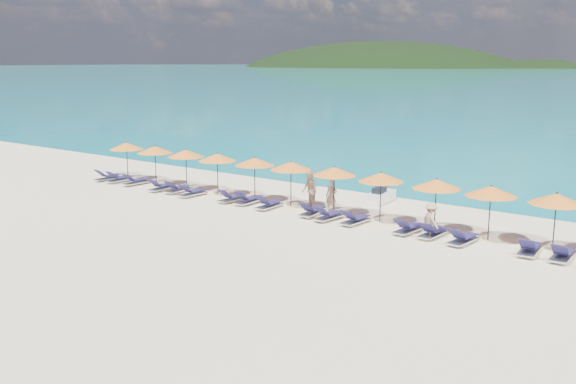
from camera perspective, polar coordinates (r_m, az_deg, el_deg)
The scene contains 35 objects.
ground at distance 27.51m, azimuth -3.79°, elevation -3.46°, with size 1400.00×1400.00×0.00m, color beige.
headland_main at distance 645.32m, azimuth 7.72°, elevation 7.55°, with size 374.00×242.00×126.50m.
headland_small at distance 605.17m, azimuth 21.22°, elevation 6.89°, with size 162.00×126.00×85.50m.
jetski at distance 33.18m, azimuth 8.21°, elevation -0.36°, with size 1.03×2.25×0.78m.
beachgoer_a at distance 30.65m, azimuth 3.88°, elevation -0.39°, with size 0.57×0.37×1.56m, color tan.
beachgoer_b at distance 31.33m, azimuth 1.93°, elevation 0.18°, with size 0.91×0.52×1.86m, color tan.
beachgoer_c at distance 26.81m, azimuth 12.57°, elevation -2.48°, with size 0.96×0.44×1.48m, color tan.
umbrella_0 at distance 40.35m, azimuth -14.17°, elevation 3.98°, with size 2.10×2.10×2.28m.
umbrella_1 at distance 38.36m, azimuth -11.75°, elevation 3.71°, with size 2.10×2.10×2.28m.
umbrella_2 at distance 36.48m, azimuth -9.07°, elevation 3.41°, with size 2.10×2.10×2.28m.
umbrella_3 at distance 34.76m, azimuth -6.31°, elevation 3.08°, with size 2.10×2.10×2.28m.
umbrella_4 at distance 33.14m, azimuth -2.99°, elevation 2.71°, with size 2.10×2.10×2.28m.
umbrella_5 at distance 31.74m, azimuth 0.26°, elevation 2.33°, with size 2.10×2.10×2.28m.
umbrella_6 at distance 30.29m, azimuth 4.14°, elevation 1.85°, with size 2.10×2.10×2.28m.
umbrella_7 at distance 28.97m, azimuth 8.27°, elevation 1.31°, with size 2.10×2.10×2.28m.
umbrella_8 at distance 27.84m, azimuth 13.05°, elevation 0.70°, with size 2.10×2.10×2.28m.
umbrella_9 at distance 26.90m, azimuth 17.60°, elevation 0.08°, with size 2.10×2.10×2.28m.
umbrella_10 at distance 26.26m, azimuth 22.77°, elevation -0.56°, with size 2.10×2.10×2.28m.
lounger_0 at distance 40.25m, azimuth -15.72°, elevation 1.31°, with size 0.68×1.72×0.66m.
lounger_1 at distance 39.47m, azimuth -14.76°, elevation 1.17°, with size 0.64×1.71×0.66m.
lounger_2 at distance 38.39m, azimuth -13.38°, elevation 0.95°, with size 0.63×1.70×0.66m.
lounger_3 at distance 36.39m, azimuth -11.21°, elevation 0.46°, with size 0.75×1.74×0.66m.
lounger_4 at distance 35.71m, azimuth -9.75°, elevation 0.31°, with size 0.72×1.74×0.66m.
lounger_5 at distance 34.61m, azimuth -8.50°, elevation -0.01°, with size 0.65×1.71×0.66m.
lounger_6 at distance 33.01m, azimuth -5.01°, elevation -0.50°, with size 0.68×1.72×0.66m.
lounger_7 at distance 32.45m, azimuth -3.53°, elevation -0.69°, with size 0.62×1.70×0.66m.
lounger_8 at distance 31.41m, azimuth -1.70°, elevation -1.08°, with size 0.71×1.73×0.66m.
lounger_9 at distance 30.00m, azimuth 2.15°, elevation -1.69°, with size 0.77×1.75×0.66m.
lounger_10 at distance 29.22m, azimuth 3.64°, elevation -2.07°, with size 0.76×1.75×0.66m.
lounger_11 at distance 28.60m, azimuth 5.99°, elevation -2.42°, with size 0.74×1.74×0.66m.
lounger_12 at distance 27.46m, azimuth 10.64°, elevation -3.16°, with size 0.73×1.74×0.66m.
lounger_13 at distance 27.03m, azimuth 12.75°, elevation -3.48°, with size 0.70×1.73×0.66m.
lounger_14 at distance 26.36m, azimuth 15.30°, elevation -4.00°, with size 0.77×1.75×0.66m.
lounger_15 at distance 25.76m, azimuth 20.67°, elevation -4.71°, with size 0.79×1.76×0.66m.
lounger_16 at distance 25.49m, azimuth 23.21°, elevation -5.08°, with size 0.69×1.72×0.66m.
Camera 1 is at (17.48, -20.00, 7.17)m, focal length 40.00 mm.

